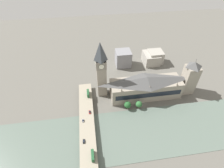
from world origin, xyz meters
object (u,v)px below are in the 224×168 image
Objects in this scene: double_decker_bus_lead at (88,93)px; double_decker_bus_rear at (93,155)px; car_northbound_mid at (84,141)px; car_southbound_mid at (83,121)px; parliament_hall at (146,87)px; victoria_tower at (190,77)px; clock_tower at (101,69)px; car_northbound_lead at (90,112)px; road_bridge at (88,136)px.

double_decker_bus_rear is at bearing -179.66° from double_decker_bus_lead.
car_northbound_mid is 24.11m from car_southbound_mid.
parliament_hall is at bearing -43.31° from double_decker_bus_rear.
car_southbound_mid is at bearing 169.30° from double_decker_bus_lead.
victoria_tower is 12.25× the size of car_southbound_mid.
car_southbound_mid is at bearing 151.02° from clock_tower.
clock_tower is at bearing -68.67° from double_decker_bus_lead.
double_decker_bus_lead reaches higher than car_northbound_lead.
double_decker_bus_lead is (4.50, 124.45, -13.20)m from victoria_tower.
victoria_tower is (0.06, -54.30, 7.80)m from parliament_hall.
double_decker_bus_lead is (-6.98, 17.87, -28.51)m from clock_tower.
victoria_tower is 144.52m from car_northbound_mid.
double_decker_bus_rear is 40.87m from car_southbound_mid.
car_southbound_mid is (-38.37, 7.25, -2.08)m from double_decker_bus_lead.
parliament_hall reaches higher than car_southbound_mid.
double_decker_bus_rear is at bearing 120.82° from victoria_tower.
victoria_tower reaches higher than car_northbound_mid.
road_bridge is 32.97× the size of car_northbound_lead.
road_bridge is 18.60m from car_southbound_mid.
clock_tower is 6.95× the size of double_decker_bus_rear.
double_decker_bus_lead is 78.47m from double_decker_bus_rear.
victoria_tower is at bearing -92.07° from double_decker_bus_lead.
parliament_hall is 19.16× the size of car_northbound_mid.
parliament_hall is 58.31m from clock_tower.
road_bridge is (-63.45, 21.28, -32.45)m from clock_tower.
road_bridge is 38.63× the size of car_southbound_mid.
double_decker_bus_rear is at bearing 168.49° from clock_tower.
car_northbound_mid is 1.12× the size of car_southbound_mid.
road_bridge is 34.37× the size of car_northbound_mid.
road_bridge is 28.89m from car_northbound_lead.
car_northbound_mid is at bearing 25.16° from double_decker_bus_rear.
parliament_hall is 21.54× the size of car_southbound_mid.
clock_tower reaches higher than double_decker_bus_lead.
car_northbound_lead is at bearing 153.33° from clock_tower.
clock_tower reaches higher than car_southbound_mid.
car_southbound_mid is (-10.48, 7.60, 0.00)m from car_northbound_lead.
clock_tower is at bearing -28.98° from car_southbound_mid.
victoria_tower is 0.32× the size of road_bridge.
road_bridge is at bearing 161.46° from clock_tower.
clock_tower reaches higher than car_northbound_lead.
clock_tower is at bearing 83.85° from victoria_tower.
car_northbound_mid is at bearing 173.57° from double_decker_bus_lead.
victoria_tower is at bearing -66.21° from car_northbound_mid.
clock_tower is at bearing -19.73° from car_northbound_mid.
clock_tower is 0.47× the size of road_bridge.
victoria_tower is at bearing -75.58° from car_southbound_mid.
clock_tower is at bearing 77.56° from parliament_hall.
car_southbound_mid is (-45.35, 25.12, -30.58)m from clock_tower.
victoria_tower is 4.58× the size of double_decker_bus_lead.
car_southbound_mid reaches higher than car_northbound_lead.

